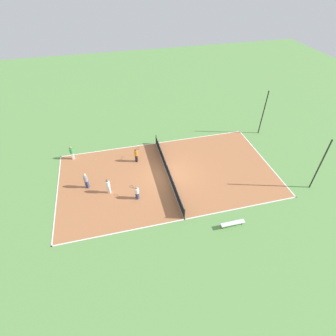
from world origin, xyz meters
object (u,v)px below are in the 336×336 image
(player_center_orange, at_px, (136,154))
(player_far_green, at_px, (72,152))
(tennis_net, at_px, (168,171))
(tennis_ball_right_alley, at_px, (96,160))
(player_baseline_gray, at_px, (86,180))
(player_far_white, at_px, (137,192))
(tennis_ball_near_net, at_px, (154,148))
(fence_post_back_right, at_px, (320,165))
(bench, at_px, (233,223))
(player_near_white, at_px, (108,185))
(fence_post_back_left, at_px, (263,113))

(player_center_orange, xyz_separation_m, player_far_green, (-1.99, -6.22, -0.04))
(tennis_net, relative_size, tennis_ball_right_alley, 159.17)
(tennis_net, relative_size, player_baseline_gray, 6.73)
(player_far_white, relative_size, tennis_ball_near_net, 19.96)
(player_far_green, distance_m, fence_post_back_right, 22.89)
(player_far_green, relative_size, tennis_ball_right_alley, 22.06)
(player_center_orange, bearing_deg, bench, -120.45)
(player_near_white, bearing_deg, tennis_net, 34.46)
(player_near_white, xyz_separation_m, fence_post_back_right, (3.67, 17.59, 1.67))
(player_baseline_gray, bearing_deg, player_far_white, 1.39)
(tennis_net, bearing_deg, fence_post_back_left, 111.21)
(bench, bearing_deg, fence_post_back_left, 53.53)
(tennis_ball_right_alley, bearing_deg, player_center_orange, 73.21)
(bench, bearing_deg, tennis_net, 115.79)
(fence_post_back_right, bearing_deg, tennis_ball_near_net, -126.49)
(player_near_white, relative_size, tennis_ball_right_alley, 22.96)
(player_far_green, bearing_deg, bench, 45.45)
(player_baseline_gray, height_order, tennis_ball_right_alley, player_baseline_gray)
(tennis_net, distance_m, bench, 7.78)
(bench, bearing_deg, tennis_ball_near_net, 108.29)
(bench, bearing_deg, fence_post_back_right, 15.21)
(fence_post_back_left, bearing_deg, bench, -36.47)
(tennis_net, distance_m, fence_post_back_right, 13.04)
(player_near_white, bearing_deg, player_far_white, -4.82)
(player_far_white, height_order, tennis_ball_right_alley, player_far_white)
(tennis_ball_near_net, bearing_deg, player_center_orange, -50.57)
(player_near_white, distance_m, tennis_ball_right_alley, 5.18)
(bench, height_order, fence_post_back_right, fence_post_back_right)
(bench, xyz_separation_m, player_far_white, (-4.73, -6.67, 0.39))
(player_far_green, bearing_deg, tennis_ball_near_net, 87.90)
(tennis_net, bearing_deg, player_center_orange, -137.66)
(player_near_white, bearing_deg, bench, -9.50)
(player_center_orange, bearing_deg, tennis_ball_right_alley, 101.57)
(bench, relative_size, player_baseline_gray, 1.20)
(bench, xyz_separation_m, player_near_white, (-6.01, -8.96, 0.51))
(player_far_green, height_order, tennis_ball_right_alley, player_far_green)
(player_center_orange, bearing_deg, player_far_white, -159.86)
(tennis_ball_near_net, bearing_deg, player_near_white, -42.91)
(tennis_net, relative_size, tennis_ball_near_net, 159.17)
(bench, xyz_separation_m, player_center_orange, (-9.80, -5.93, 0.51))
(bench, xyz_separation_m, fence_post_back_left, (-11.67, 8.62, 2.18))
(tennis_ball_near_net, bearing_deg, player_far_green, -91.67)
(player_center_orange, relative_size, tennis_ball_near_net, 22.79)
(bench, relative_size, fence_post_back_left, 0.37)
(player_far_green, xyz_separation_m, fence_post_back_left, (0.12, 20.78, 1.71))
(player_near_white, height_order, tennis_ball_right_alley, player_near_white)
(player_center_orange, height_order, player_baseline_gray, player_baseline_gray)
(fence_post_back_left, bearing_deg, player_center_orange, -82.71)
(tennis_ball_near_net, bearing_deg, fence_post_back_left, 90.55)
(player_baseline_gray, distance_m, player_far_green, 4.84)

